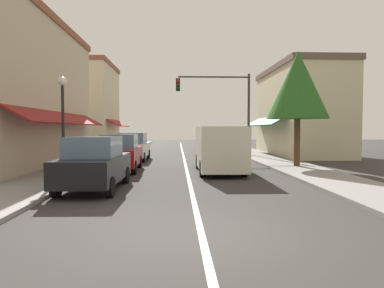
{
  "coord_description": "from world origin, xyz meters",
  "views": [
    {
      "loc": [
        -0.46,
        -6.49,
        2.02
      ],
      "look_at": [
        0.35,
        12.61,
        1.18
      ],
      "focal_mm": 32.48,
      "sensor_mm": 36.0,
      "label": 1
    }
  ],
  "objects_px": {
    "parked_car_nearest_left": "(95,163)",
    "parked_car_third_left": "(133,147)",
    "traffic_signal_mast_arm": "(224,100)",
    "street_lamp_left_near": "(63,109)",
    "van_in_lane": "(219,148)",
    "tree_right_near": "(298,85)",
    "parked_car_second_left": "(120,153)"
  },
  "relations": [
    {
      "from": "parked_car_nearest_left",
      "to": "parked_car_third_left",
      "type": "bearing_deg",
      "value": 91.58
    },
    {
      "from": "parked_car_third_left",
      "to": "traffic_signal_mast_arm",
      "type": "height_order",
      "value": "traffic_signal_mast_arm"
    },
    {
      "from": "traffic_signal_mast_arm",
      "to": "street_lamp_left_near",
      "type": "relative_size",
      "value": 1.45
    },
    {
      "from": "van_in_lane",
      "to": "traffic_signal_mast_arm",
      "type": "bearing_deg",
      "value": 81.21
    },
    {
      "from": "parked_car_nearest_left",
      "to": "parked_car_third_left",
      "type": "relative_size",
      "value": 1.0
    },
    {
      "from": "street_lamp_left_near",
      "to": "tree_right_near",
      "type": "distance_m",
      "value": 11.35
    },
    {
      "from": "van_in_lane",
      "to": "parked_car_nearest_left",
      "type": "bearing_deg",
      "value": -136.05
    },
    {
      "from": "traffic_signal_mast_arm",
      "to": "street_lamp_left_near",
      "type": "height_order",
      "value": "traffic_signal_mast_arm"
    },
    {
      "from": "parked_car_second_left",
      "to": "traffic_signal_mast_arm",
      "type": "bearing_deg",
      "value": 53.41
    },
    {
      "from": "van_in_lane",
      "to": "tree_right_near",
      "type": "height_order",
      "value": "tree_right_near"
    },
    {
      "from": "parked_car_third_left",
      "to": "parked_car_second_left",
      "type": "bearing_deg",
      "value": -87.77
    },
    {
      "from": "tree_right_near",
      "to": "traffic_signal_mast_arm",
      "type": "bearing_deg",
      "value": 109.2
    },
    {
      "from": "street_lamp_left_near",
      "to": "traffic_signal_mast_arm",
      "type": "bearing_deg",
      "value": 52.82
    },
    {
      "from": "van_in_lane",
      "to": "street_lamp_left_near",
      "type": "distance_m",
      "value": 7.04
    },
    {
      "from": "street_lamp_left_near",
      "to": "parked_car_third_left",
      "type": "bearing_deg",
      "value": 75.77
    },
    {
      "from": "parked_car_nearest_left",
      "to": "van_in_lane",
      "type": "bearing_deg",
      "value": 44.94
    },
    {
      "from": "parked_car_third_left",
      "to": "traffic_signal_mast_arm",
      "type": "bearing_deg",
      "value": 28.38
    },
    {
      "from": "traffic_signal_mast_arm",
      "to": "parked_car_second_left",
      "type": "bearing_deg",
      "value": -125.48
    },
    {
      "from": "parked_car_second_left",
      "to": "street_lamp_left_near",
      "type": "distance_m",
      "value": 3.51
    },
    {
      "from": "parked_car_second_left",
      "to": "tree_right_near",
      "type": "distance_m",
      "value": 9.53
    },
    {
      "from": "parked_car_second_left",
      "to": "tree_right_near",
      "type": "xyz_separation_m",
      "value": [
        8.88,
        0.86,
        3.36
      ]
    },
    {
      "from": "parked_car_second_left",
      "to": "traffic_signal_mast_arm",
      "type": "distance_m",
      "value": 11.11
    },
    {
      "from": "van_in_lane",
      "to": "parked_car_third_left",
      "type": "bearing_deg",
      "value": 127.93
    },
    {
      "from": "parked_car_nearest_left",
      "to": "street_lamp_left_near",
      "type": "xyz_separation_m",
      "value": [
        -1.98,
        3.01,
        1.98
      ]
    },
    {
      "from": "tree_right_near",
      "to": "van_in_lane",
      "type": "bearing_deg",
      "value": -160.32
    },
    {
      "from": "parked_car_nearest_left",
      "to": "traffic_signal_mast_arm",
      "type": "xyz_separation_m",
      "value": [
        6.17,
        13.76,
        3.26
      ]
    },
    {
      "from": "van_in_lane",
      "to": "tree_right_near",
      "type": "distance_m",
      "value": 5.43
    },
    {
      "from": "traffic_signal_mast_arm",
      "to": "street_lamp_left_near",
      "type": "bearing_deg",
      "value": -127.18
    },
    {
      "from": "van_in_lane",
      "to": "tree_right_near",
      "type": "xyz_separation_m",
      "value": [
        4.2,
        1.5,
        3.09
      ]
    },
    {
      "from": "parked_car_second_left",
      "to": "street_lamp_left_near",
      "type": "bearing_deg",
      "value": -134.56
    },
    {
      "from": "parked_car_third_left",
      "to": "tree_right_near",
      "type": "height_order",
      "value": "tree_right_near"
    },
    {
      "from": "traffic_signal_mast_arm",
      "to": "van_in_lane",
      "type": "bearing_deg",
      "value": -99.1
    }
  ]
}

